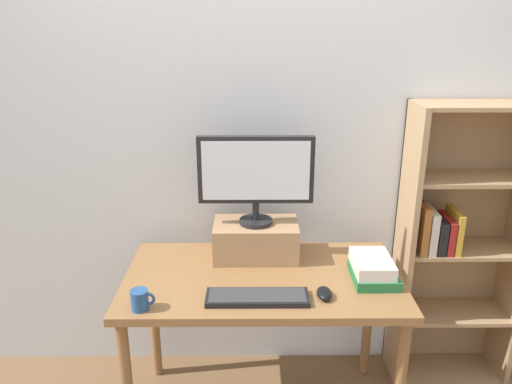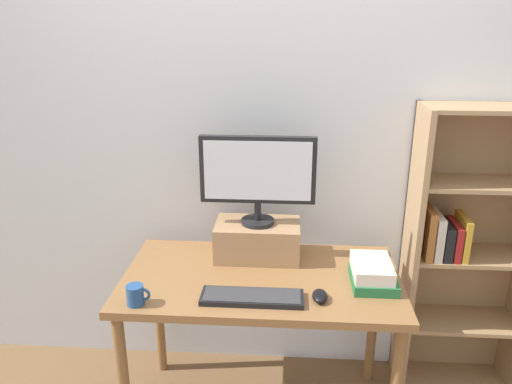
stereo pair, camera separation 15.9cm
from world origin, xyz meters
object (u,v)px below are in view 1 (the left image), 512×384
keyboard (257,297)px  book_stack (373,269)px  bookshelf_unit (455,245)px  computer_monitor (256,174)px  computer_mouse (324,293)px  desk (263,293)px  riser_box (256,240)px  coffee_mug (140,300)px

keyboard → book_stack: bearing=18.4°
bookshelf_unit → book_stack: (-0.51, -0.36, 0.06)m
computer_monitor → computer_mouse: size_ratio=5.17×
desk → computer_monitor: computer_monitor is taller
bookshelf_unit → computer_monitor: size_ratio=2.80×
desk → riser_box: riser_box is taller
desk → book_stack: bearing=-4.2°
bookshelf_unit → keyboard: bookshelf_unit is taller
computer_monitor → computer_mouse: 0.62m
riser_box → book_stack: size_ratio=1.64×
desk → computer_monitor: 0.55m
keyboard → computer_mouse: (0.28, 0.02, 0.01)m
desk → book_stack: 0.51m
bookshelf_unit → coffee_mug: 1.61m
riser_box → coffee_mug: bearing=-134.8°
keyboard → coffee_mug: bearing=-172.0°
bookshelf_unit → keyboard: (-1.03, -0.53, 0.02)m
computer_monitor → keyboard: (0.00, -0.40, -0.41)m
keyboard → computer_mouse: bearing=3.9°
computer_monitor → computer_mouse: computer_monitor is taller
desk → riser_box: 0.27m
desk → bookshelf_unit: (1.00, 0.32, 0.09)m
bookshelf_unit → riser_box: 1.04m
computer_mouse → coffee_mug: size_ratio=1.05×
bookshelf_unit → coffee_mug: size_ratio=15.21×
riser_box → book_stack: bearing=-24.0°
computer_monitor → computer_mouse: bearing=-53.4°
desk → bookshelf_unit: size_ratio=0.83×
riser_box → desk: bearing=-81.4°
keyboard → book_stack: size_ratio=1.72×
bookshelf_unit → computer_mouse: bearing=-145.6°
bookshelf_unit → desk: bearing=-162.1°
computer_mouse → coffee_mug: bearing=-173.5°
computer_monitor → coffee_mug: size_ratio=5.42×
computer_monitor → book_stack: (0.52, -0.23, -0.37)m
riser_box → coffee_mug: 0.66m
computer_monitor → coffee_mug: 0.76m
desk → coffee_mug: 0.58m
bookshelf_unit → coffee_mug: (-1.50, -0.60, 0.05)m
computer_monitor → coffee_mug: (-0.46, -0.47, -0.38)m
desk → computer_mouse: size_ratio=12.03×
coffee_mug → riser_box: bearing=45.2°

